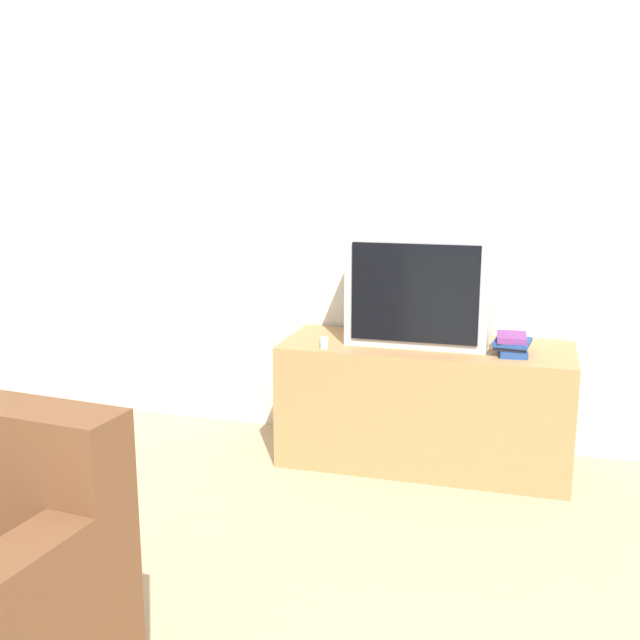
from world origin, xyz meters
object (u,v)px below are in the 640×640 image
television (421,287)px  book_stack (512,344)px  tv_stand (425,404)px  remote_on_stand (324,343)px

television → book_stack: size_ratio=3.12×
tv_stand → remote_on_stand: remote_on_stand is taller
book_stack → television: bearing=162.2°
television → book_stack: (0.45, -0.14, -0.22)m
television → remote_on_stand: 0.54m
television → book_stack: 0.52m
book_stack → remote_on_stand: (-0.88, -0.07, -0.03)m
tv_stand → television: (-0.05, 0.07, 0.57)m
tv_stand → remote_on_stand: (-0.48, -0.14, 0.31)m
television → remote_on_stand: television is taller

